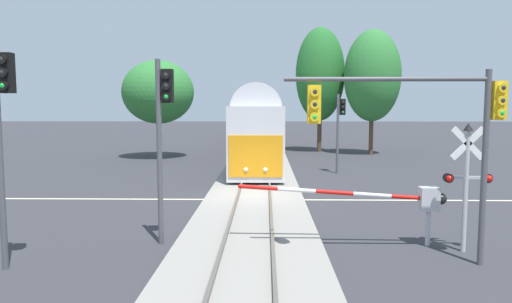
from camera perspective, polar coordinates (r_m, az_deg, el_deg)
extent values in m
plane|color=#333338|center=(21.20, -0.21, -5.92)|extent=(220.00, 220.00, 0.00)
cube|color=beige|center=(21.20, -0.21, -5.91)|extent=(44.00, 0.20, 0.01)
cube|color=gray|center=(21.18, -0.21, -5.68)|extent=(4.40, 80.00, 0.18)
cube|color=#56514C|center=(21.18, -2.16, -5.25)|extent=(0.10, 80.00, 0.14)
cube|color=#56514C|center=(21.15, 1.74, -5.26)|extent=(0.10, 80.00, 0.14)
cube|color=silver|center=(31.91, 0.27, 2.06)|extent=(3.00, 16.66, 3.90)
cube|color=orange|center=(23.64, -0.05, -0.59)|extent=(2.76, 0.08, 2.15)
cylinder|color=silver|center=(31.85, 0.27, 5.34)|extent=(2.76, 14.99, 2.76)
sphere|color=#F4F2CC|center=(23.73, -1.26, -2.23)|extent=(0.24, 0.24, 0.24)
sphere|color=#F4F2CC|center=(23.71, 1.16, -2.24)|extent=(0.24, 0.24, 0.24)
cube|color=#B7BCC6|center=(51.65, 0.62, 3.78)|extent=(3.00, 21.11, 4.60)
cube|color=black|center=(51.65, 2.30, 4.11)|extent=(0.04, 19.00, 0.90)
cube|color=gold|center=(51.71, 2.30, 2.51)|extent=(0.04, 19.42, 0.36)
cube|color=#B7BCC6|center=(73.65, 0.78, 4.31)|extent=(3.00, 21.11, 4.60)
cube|color=black|center=(73.65, 1.96, 4.54)|extent=(0.04, 19.00, 0.90)
cube|color=gold|center=(73.69, 1.97, 3.42)|extent=(0.04, 19.42, 0.36)
cylinder|color=#B7B7BC|center=(15.18, 20.32, -8.78)|extent=(0.14, 0.14, 1.10)
cube|color=#B7B7BC|center=(14.99, 20.44, -5.44)|extent=(0.56, 0.40, 0.70)
sphere|color=black|center=(15.11, 21.70, -5.40)|extent=(0.36, 0.36, 0.36)
cylinder|color=red|center=(14.80, 18.35, -5.37)|extent=(1.15, 0.12, 0.19)
cylinder|color=white|center=(14.50, 14.04, -5.19)|extent=(1.15, 0.12, 0.19)
cylinder|color=red|center=(14.27, 9.57, -4.97)|extent=(1.15, 0.12, 0.19)
cylinder|color=white|center=(14.14, 4.99, -4.72)|extent=(1.15, 0.12, 0.19)
cylinder|color=red|center=(14.10, 0.36, -4.43)|extent=(1.15, 0.12, 0.19)
sphere|color=red|center=(14.11, -1.96, -4.28)|extent=(0.14, 0.14, 0.14)
cylinder|color=#B2B2B7|center=(14.73, 24.29, -4.55)|extent=(0.14, 0.14, 3.52)
cube|color=white|center=(14.55, 24.54, 0.91)|extent=(0.98, 0.05, 0.98)
cube|color=white|center=(14.55, 24.54, 0.91)|extent=(0.98, 0.05, 0.98)
cube|color=#B2B2B7|center=(14.67, 24.35, -2.93)|extent=(1.10, 0.08, 0.08)
cylinder|color=black|center=(14.37, 22.49, -3.02)|extent=(0.26, 0.18, 0.26)
cylinder|color=black|center=(14.81, 26.47, -2.94)|extent=(0.26, 0.18, 0.26)
sphere|color=red|center=(14.28, 22.64, -3.08)|extent=(0.20, 0.20, 0.20)
sphere|color=red|center=(14.72, 26.63, -3.00)|extent=(0.20, 0.20, 0.20)
cone|color=black|center=(14.54, 24.58, 2.76)|extent=(0.28, 0.28, 0.22)
cylinder|color=#4C4C51|center=(13.58, 26.20, -1.93)|extent=(0.16, 0.16, 5.17)
cube|color=gold|center=(13.60, 27.59, 5.56)|extent=(0.34, 0.26, 1.00)
sphere|color=#262626|center=(13.47, 27.94, 6.91)|extent=(0.20, 0.20, 0.20)
cylinder|color=gold|center=(13.45, 28.00, 6.92)|extent=(0.24, 0.10, 0.24)
sphere|color=#262626|center=(13.47, 27.88, 5.55)|extent=(0.20, 0.20, 0.20)
cylinder|color=gold|center=(13.44, 27.94, 5.55)|extent=(0.24, 0.10, 0.24)
sphere|color=green|center=(13.47, 27.82, 4.19)|extent=(0.20, 0.20, 0.20)
cylinder|color=gold|center=(13.44, 27.87, 4.19)|extent=(0.24, 0.10, 0.24)
cylinder|color=#4C4C51|center=(12.60, 15.62, 8.54)|extent=(5.27, 0.12, 0.12)
cube|color=gold|center=(12.26, 7.12, 5.75)|extent=(0.34, 0.26, 1.00)
sphere|color=#262626|center=(12.12, 7.22, 7.26)|extent=(0.20, 0.20, 0.20)
cylinder|color=gold|center=(12.09, 7.23, 7.27)|extent=(0.24, 0.10, 0.24)
sphere|color=#262626|center=(12.11, 7.20, 5.75)|extent=(0.20, 0.20, 0.20)
cylinder|color=gold|center=(12.08, 7.21, 5.75)|extent=(0.24, 0.10, 0.24)
sphere|color=green|center=(12.11, 7.18, 4.24)|extent=(0.20, 0.20, 0.20)
cylinder|color=gold|center=(12.08, 7.19, 4.23)|extent=(0.24, 0.10, 0.24)
cylinder|color=#4C4C51|center=(14.37, -11.75, -0.18)|extent=(0.16, 0.16, 5.62)
cube|color=black|center=(14.25, -10.80, 7.89)|extent=(0.34, 0.26, 1.00)
sphere|color=#262626|center=(14.12, -10.95, 9.21)|extent=(0.20, 0.20, 0.20)
cylinder|color=black|center=(14.09, -10.98, 9.21)|extent=(0.24, 0.10, 0.24)
sphere|color=#262626|center=(14.10, -10.93, 7.91)|extent=(0.20, 0.20, 0.20)
cylinder|color=black|center=(14.07, -10.95, 7.91)|extent=(0.24, 0.10, 0.24)
sphere|color=green|center=(14.09, -10.90, 6.61)|extent=(0.20, 0.20, 0.20)
cylinder|color=black|center=(14.06, -10.93, 6.61)|extent=(0.24, 0.10, 0.24)
cylinder|color=#4C4C51|center=(29.69, 9.97, 2.14)|extent=(0.16, 0.16, 4.98)
cube|color=black|center=(29.68, 10.56, 5.40)|extent=(0.34, 0.26, 1.00)
sphere|color=#262626|center=(29.54, 10.62, 6.02)|extent=(0.20, 0.20, 0.20)
cylinder|color=black|center=(29.51, 10.63, 6.02)|extent=(0.24, 0.10, 0.24)
sphere|color=#262626|center=(29.54, 10.61, 5.40)|extent=(0.20, 0.20, 0.20)
cylinder|color=black|center=(29.51, 10.62, 5.40)|extent=(0.24, 0.10, 0.24)
sphere|color=green|center=(29.54, 10.60, 4.78)|extent=(0.20, 0.20, 0.20)
cylinder|color=black|center=(29.51, 10.61, 4.78)|extent=(0.24, 0.10, 0.24)
cylinder|color=#4C4C51|center=(13.50, -28.90, -0.64)|extent=(0.16, 0.16, 5.85)
cube|color=black|center=(13.32, -28.28, 8.47)|extent=(0.34, 0.26, 1.00)
sphere|color=#262626|center=(13.22, -28.66, 9.87)|extent=(0.20, 0.20, 0.20)
cylinder|color=black|center=(13.19, -28.73, 9.88)|extent=(0.24, 0.10, 0.24)
sphere|color=#262626|center=(13.19, -28.60, 8.49)|extent=(0.20, 0.20, 0.20)
cylinder|color=black|center=(13.17, -28.66, 8.50)|extent=(0.24, 0.10, 0.24)
sphere|color=green|center=(13.18, -28.53, 7.10)|extent=(0.20, 0.20, 0.20)
cylinder|color=black|center=(13.15, -28.60, 7.11)|extent=(0.24, 0.10, 0.24)
cylinder|color=#4C3828|center=(41.98, 13.92, 2.30)|extent=(0.37, 0.37, 3.90)
ellipsoid|color=#2D7533|center=(42.00, 14.08, 9.01)|extent=(4.87, 4.87, 7.92)
cylinder|color=#4C3828|center=(38.79, -11.80, 1.76)|extent=(0.39, 0.39, 3.45)
ellipsoid|color=#2D7533|center=(38.73, -11.91, 7.14)|extent=(5.77, 5.77, 5.11)
cylinder|color=#4C3828|center=(43.69, 7.78, 2.57)|extent=(0.41, 0.41, 3.96)
ellipsoid|color=#236628|center=(43.73, 7.87, 9.37)|extent=(4.49, 4.49, 8.54)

